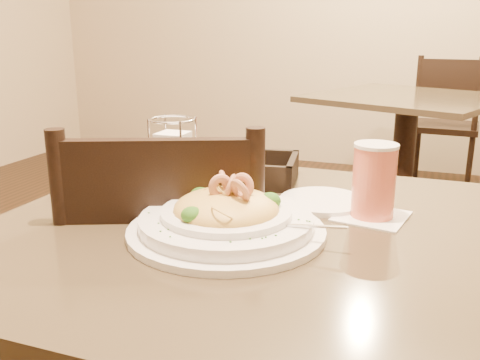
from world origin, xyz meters
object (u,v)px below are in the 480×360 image
(bread_basket, at_px, (250,172))
(pasta_bowl, at_px, (226,217))
(background_table, at_px, (405,139))
(main_table, at_px, (236,337))
(dining_chair_far, at_px, (445,121))
(dining_chair_near, at_px, (170,307))
(drink_glass, at_px, (374,181))
(butter_ramekin, at_px, (78,186))
(side_plate, at_px, (323,201))
(napkin_caddy, at_px, (174,158))

(bread_basket, bearing_deg, pasta_bowl, -77.68)
(background_table, bearing_deg, main_table, -94.71)
(main_table, height_order, dining_chair_far, dining_chair_far)
(dining_chair_near, distance_m, bread_basket, 0.36)
(drink_glass, distance_m, bread_basket, 0.35)
(butter_ramekin, bearing_deg, drink_glass, 5.62)
(pasta_bowl, bearing_deg, bread_basket, 102.32)
(dining_chair_near, relative_size, drink_glass, 6.32)
(background_table, bearing_deg, butter_ramekin, -105.56)
(dining_chair_near, height_order, side_plate, dining_chair_near)
(background_table, distance_m, drink_glass, 2.03)
(dining_chair_near, bearing_deg, bread_basket, -143.64)
(bread_basket, bearing_deg, main_table, -75.69)
(dining_chair_far, height_order, butter_ramekin, dining_chair_far)
(dining_chair_near, bearing_deg, main_table, 133.26)
(drink_glass, xyz_separation_m, side_plate, (-0.11, 0.05, -0.07))
(pasta_bowl, xyz_separation_m, napkin_caddy, (-0.22, 0.23, 0.04))
(dining_chair_far, distance_m, bread_basket, 2.71)
(pasta_bowl, xyz_separation_m, butter_ramekin, (-0.40, 0.12, -0.02))
(main_table, distance_m, drink_glass, 0.41)
(bread_basket, xyz_separation_m, napkin_caddy, (-0.14, -0.11, 0.05))
(dining_chair_far, bearing_deg, butter_ramekin, 77.87)
(napkin_caddy, distance_m, side_plate, 0.35)
(side_plate, relative_size, butter_ramekin, 2.58)
(main_table, relative_size, side_plate, 5.08)
(napkin_caddy, bearing_deg, dining_chair_far, 77.73)
(butter_ramekin, bearing_deg, bread_basket, 33.88)
(butter_ramekin, bearing_deg, background_table, 74.44)
(drink_glass, relative_size, butter_ramekin, 2.15)
(background_table, xyz_separation_m, butter_ramekin, (-0.58, -2.07, 0.25))
(dining_chair_near, relative_size, pasta_bowl, 2.40)
(main_table, xyz_separation_m, background_table, (0.18, 2.13, 0.00))
(dining_chair_far, distance_m, butter_ramekin, 2.99)
(dining_chair_near, height_order, drink_glass, dining_chair_near)
(bread_basket, relative_size, side_plate, 1.35)
(main_table, relative_size, background_table, 0.77)
(dining_chair_near, bearing_deg, background_table, -122.98)
(pasta_bowl, height_order, napkin_caddy, napkin_caddy)
(butter_ramekin, bearing_deg, side_plate, 11.66)
(main_table, bearing_deg, background_table, 85.29)
(dining_chair_near, distance_m, drink_glass, 0.54)
(main_table, distance_m, side_plate, 0.32)
(dining_chair_near, distance_m, butter_ramekin, 0.34)
(dining_chair_near, xyz_separation_m, side_plate, (0.32, 0.09, 0.26))
(pasta_bowl, distance_m, butter_ramekin, 0.42)
(drink_glass, height_order, bread_basket, drink_glass)
(background_table, xyz_separation_m, bread_basket, (-0.25, -1.85, 0.26))
(drink_glass, bearing_deg, bread_basket, 152.49)
(bread_basket, distance_m, napkin_caddy, 0.19)
(main_table, relative_size, drink_glass, 6.11)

